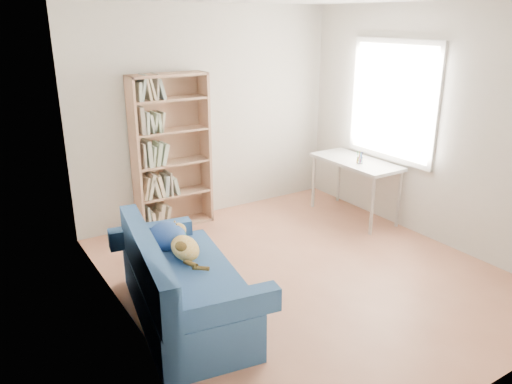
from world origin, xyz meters
TOP-DOWN VIEW (x-y plane):
  - ground at (0.00, 0.00)m, footprint 4.00×4.00m
  - room_shell at (0.10, 0.03)m, footprint 3.54×4.04m
  - sofa at (-1.37, -0.06)m, footprint 1.04×1.76m
  - bookshelf at (-0.60, 1.84)m, footprint 0.92×0.29m
  - desk at (1.46, 0.87)m, footprint 0.54×1.19m
  - pen_cup at (1.40, 0.75)m, footprint 0.08×0.08m

SIDE VIEW (x-z plane):
  - ground at x=0.00m, z-range 0.00..0.00m
  - sofa at x=-1.37m, z-range -0.09..0.72m
  - desk at x=1.46m, z-range 0.30..1.05m
  - pen_cup at x=1.40m, z-range 0.73..0.88m
  - bookshelf at x=-0.60m, z-range -0.07..1.77m
  - room_shell at x=0.10m, z-range 0.33..2.95m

